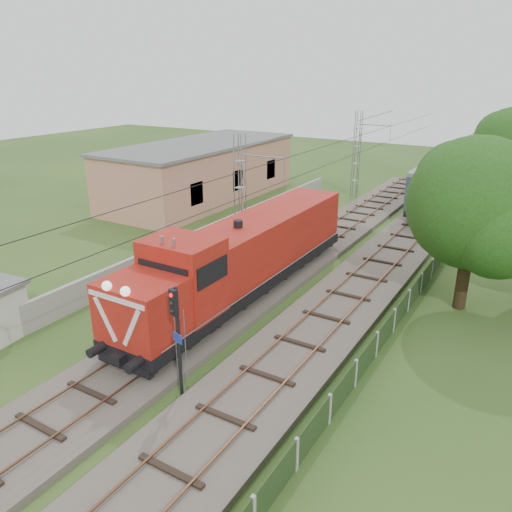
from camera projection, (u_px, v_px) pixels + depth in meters
The scene contains 11 objects.
ground at pixel (146, 364), 20.75m from camera, with size 140.00×140.00×0.00m, color #284A1B.
track_main at pixel (237, 298), 26.29m from camera, with size 4.20×70.00×0.45m.
track_side at pixel (401, 245), 34.29m from camera, with size 4.20×80.00×0.45m.
catenary at pixel (241, 200), 30.37m from camera, with size 3.31×70.00×8.00m.
boundary_wall at pixel (197, 241), 33.24m from camera, with size 0.25×40.00×1.50m, color #9E9E99.
station_building at pixel (202, 171), 46.31m from camera, with size 8.40×20.40×5.22m.
fence at pixel (355, 373), 19.07m from camera, with size 0.12×32.00×1.20m.
locomotive at pixel (244, 256), 26.07m from camera, with size 3.18×18.14×4.61m.
coach_rake at pixel (488, 143), 64.52m from camera, with size 3.00×66.93×3.47m.
signal_post at pixel (176, 323), 17.68m from camera, with size 0.48×0.38×4.44m.
tree_a at pixel (476, 205), 23.73m from camera, with size 6.72×6.40×8.72m.
Camera 1 is at (13.15, -12.90, 11.51)m, focal length 35.00 mm.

